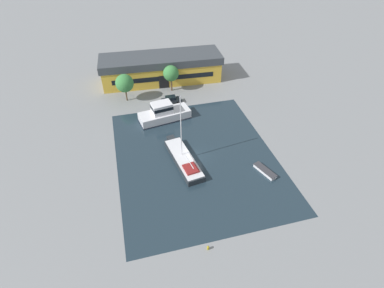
% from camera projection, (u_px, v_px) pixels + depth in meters
% --- Properties ---
extents(ground_plane, '(440.00, 440.00, 0.00)m').
position_uv_depth(ground_plane, '(196.00, 157.00, 53.33)').
color(ground_plane, gray).
extents(water_canal, '(27.51, 34.17, 0.01)m').
position_uv_depth(water_canal, '(196.00, 157.00, 53.33)').
color(water_canal, '#1E2D38').
rests_on(water_canal, ground).
extents(warehouse_building, '(30.00, 10.66, 6.44)m').
position_uv_depth(warehouse_building, '(161.00, 68.00, 74.39)').
color(warehouse_building, gold).
rests_on(warehouse_building, ground).
extents(quay_tree_near_building, '(3.67, 3.67, 6.27)m').
position_uv_depth(quay_tree_near_building, '(171.00, 73.00, 69.45)').
color(quay_tree_near_building, brown).
rests_on(quay_tree_near_building, ground).
extents(quay_tree_by_water, '(4.02, 4.02, 6.34)m').
position_uv_depth(quay_tree_by_water, '(125.00, 83.00, 65.88)').
color(quay_tree_by_water, brown).
rests_on(quay_tree_by_water, ground).
extents(parked_car, '(4.35, 1.86, 1.63)m').
position_uv_depth(parked_car, '(171.00, 100.00, 67.20)').
color(parked_car, '#1E2328').
rests_on(parked_car, ground).
extents(sailboat_moored, '(4.74, 12.93, 12.70)m').
position_uv_depth(sailboat_moored, '(183.00, 159.00, 51.98)').
color(sailboat_moored, '#23282D').
rests_on(sailboat_moored, water_canal).
extents(motor_cruiser, '(11.06, 5.65, 3.97)m').
position_uv_depth(motor_cruiser, '(164.00, 114.00, 61.68)').
color(motor_cruiser, silver).
rests_on(motor_cruiser, water_canal).
extents(small_dinghy, '(2.72, 4.59, 0.61)m').
position_uv_depth(small_dinghy, '(265.00, 171.00, 50.14)').
color(small_dinghy, silver).
rests_on(small_dinghy, water_canal).
extents(mooring_bollard, '(0.34, 0.34, 0.64)m').
position_uv_depth(mooring_bollard, '(208.00, 248.00, 39.00)').
color(mooring_bollard, olive).
rests_on(mooring_bollard, ground).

